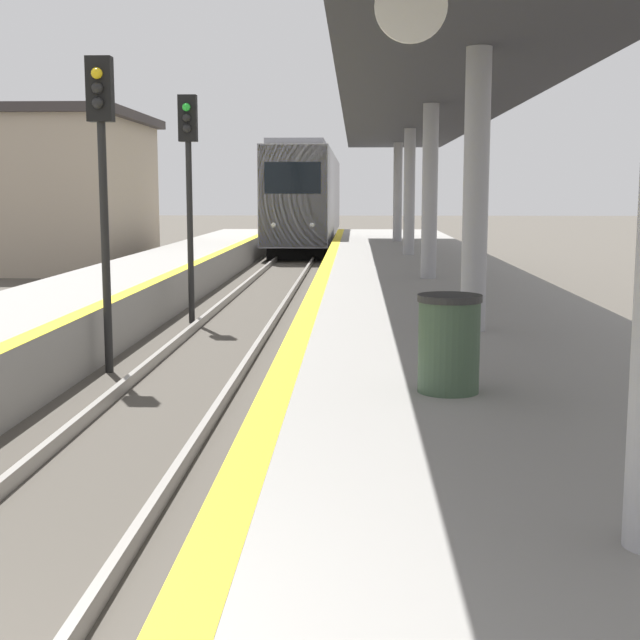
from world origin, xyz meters
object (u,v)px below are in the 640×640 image
train (309,198)px  signal_mid (102,155)px  signal_far (189,165)px  trash_bin (449,343)px

train → signal_mid: train is taller
signal_mid → signal_far: size_ratio=1.00×
signal_far → train: bearing=88.0°
train → signal_mid: bearing=-92.3°
signal_far → signal_mid: bearing=-93.5°
train → signal_mid: (-1.26, -32.08, 0.79)m
trash_bin → signal_far: bearing=112.5°
signal_mid → trash_bin: 6.93m
train → signal_far: (-0.96, -27.08, 0.79)m
train → signal_far: size_ratio=5.15×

